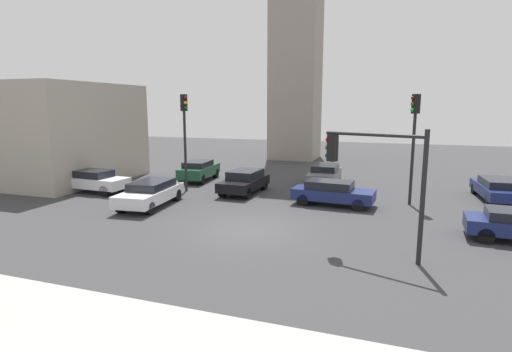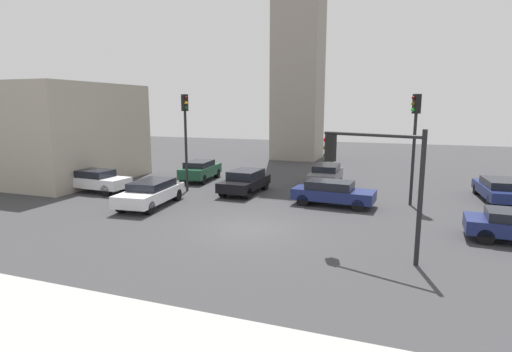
{
  "view_description": "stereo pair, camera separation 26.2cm",
  "coord_description": "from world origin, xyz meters",
  "px_view_note": "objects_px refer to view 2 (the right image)",
  "views": [
    {
      "loc": [
        5.83,
        -15.9,
        5.26
      ],
      "look_at": [
        -1.22,
        4.31,
        1.57
      ],
      "focal_mm": 28.56,
      "sensor_mm": 36.0,
      "label": 1
    },
    {
      "loc": [
        6.08,
        -15.82,
        5.26
      ],
      "look_at": [
        -1.22,
        4.31,
        1.57
      ],
      "focal_mm": 28.56,
      "sensor_mm": 36.0,
      "label": 2
    }
  ],
  "objects_px": {
    "car_6": "(326,174)",
    "car_7": "(245,181)",
    "car_5": "(95,180)",
    "traffic_light_0": "(415,130)",
    "car_2": "(200,170)",
    "traffic_light_2": "(186,125)",
    "car_4": "(501,189)",
    "traffic_light_1": "(370,165)",
    "car_3": "(151,192)",
    "car_1": "(332,192)"
  },
  "relations": [
    {
      "from": "traffic_light_1",
      "to": "car_2",
      "type": "relative_size",
      "value": 1.07
    },
    {
      "from": "traffic_light_0",
      "to": "traffic_light_1",
      "type": "height_order",
      "value": "traffic_light_0"
    },
    {
      "from": "car_3",
      "to": "car_4",
      "type": "bearing_deg",
      "value": 107.8
    },
    {
      "from": "traffic_light_0",
      "to": "car_4",
      "type": "height_order",
      "value": "traffic_light_0"
    },
    {
      "from": "car_2",
      "to": "car_7",
      "type": "distance_m",
      "value": 5.34
    },
    {
      "from": "car_4",
      "to": "car_7",
      "type": "xyz_separation_m",
      "value": [
        -14.24,
        -2.82,
        0.06
      ]
    },
    {
      "from": "traffic_light_2",
      "to": "traffic_light_1",
      "type": "bearing_deg",
      "value": -0.88
    },
    {
      "from": "traffic_light_2",
      "to": "car_6",
      "type": "distance_m",
      "value": 9.75
    },
    {
      "from": "traffic_light_0",
      "to": "traffic_light_1",
      "type": "distance_m",
      "value": 8.5
    },
    {
      "from": "traffic_light_1",
      "to": "car_6",
      "type": "bearing_deg",
      "value": -54.0
    },
    {
      "from": "car_1",
      "to": "car_6",
      "type": "relative_size",
      "value": 1.0
    },
    {
      "from": "traffic_light_0",
      "to": "car_7",
      "type": "xyz_separation_m",
      "value": [
        -9.48,
        -0.16,
        -3.31
      ]
    },
    {
      "from": "car_3",
      "to": "car_4",
      "type": "height_order",
      "value": "car_3"
    },
    {
      "from": "traffic_light_1",
      "to": "car_2",
      "type": "bearing_deg",
      "value": -22.27
    },
    {
      "from": "car_2",
      "to": "car_3",
      "type": "bearing_deg",
      "value": -177.48
    },
    {
      "from": "traffic_light_2",
      "to": "car_5",
      "type": "xyz_separation_m",
      "value": [
        -5.18,
        -2.21,
        -3.36
      ]
    },
    {
      "from": "traffic_light_2",
      "to": "car_3",
      "type": "height_order",
      "value": "traffic_light_2"
    },
    {
      "from": "car_4",
      "to": "car_6",
      "type": "bearing_deg",
      "value": 79.37
    },
    {
      "from": "car_1",
      "to": "car_2",
      "type": "relative_size",
      "value": 1.04
    },
    {
      "from": "car_2",
      "to": "traffic_light_2",
      "type": "bearing_deg",
      "value": -170.7
    },
    {
      "from": "car_2",
      "to": "car_4",
      "type": "xyz_separation_m",
      "value": [
        18.78,
        -0.0,
        -0.09
      ]
    },
    {
      "from": "car_7",
      "to": "car_6",
      "type": "bearing_deg",
      "value": 135.9
    },
    {
      "from": "car_5",
      "to": "car_6",
      "type": "xyz_separation_m",
      "value": [
        13.04,
        6.9,
        0.01
      ]
    },
    {
      "from": "car_2",
      "to": "car_3",
      "type": "relative_size",
      "value": 0.9
    },
    {
      "from": "car_3",
      "to": "car_6",
      "type": "xyz_separation_m",
      "value": [
        7.74,
        8.79,
        0.03
      ]
    },
    {
      "from": "traffic_light_2",
      "to": "car_2",
      "type": "height_order",
      "value": "traffic_light_2"
    },
    {
      "from": "car_2",
      "to": "traffic_light_1",
      "type": "bearing_deg",
      "value": -136.45
    },
    {
      "from": "traffic_light_0",
      "to": "car_3",
      "type": "xyz_separation_m",
      "value": [
        -13.01,
        -4.9,
        -3.32
      ]
    },
    {
      "from": "car_6",
      "to": "car_2",
      "type": "bearing_deg",
      "value": -83.23
    },
    {
      "from": "traffic_light_2",
      "to": "car_5",
      "type": "relative_size",
      "value": 1.39
    },
    {
      "from": "traffic_light_1",
      "to": "traffic_light_2",
      "type": "distance_m",
      "value": 13.82
    },
    {
      "from": "traffic_light_1",
      "to": "car_6",
      "type": "relative_size",
      "value": 1.04
    },
    {
      "from": "traffic_light_0",
      "to": "traffic_light_2",
      "type": "height_order",
      "value": "traffic_light_2"
    },
    {
      "from": "car_4",
      "to": "car_6",
      "type": "xyz_separation_m",
      "value": [
        -10.03,
        1.23,
        0.07
      ]
    },
    {
      "from": "car_4",
      "to": "car_6",
      "type": "height_order",
      "value": "car_6"
    },
    {
      "from": "car_4",
      "to": "car_5",
      "type": "bearing_deg",
      "value": 100.18
    },
    {
      "from": "traffic_light_1",
      "to": "car_2",
      "type": "distance_m",
      "value": 16.78
    },
    {
      "from": "traffic_light_0",
      "to": "car_2",
      "type": "relative_size",
      "value": 1.39
    },
    {
      "from": "car_1",
      "to": "car_3",
      "type": "bearing_deg",
      "value": -155.37
    },
    {
      "from": "traffic_light_0",
      "to": "car_2",
      "type": "bearing_deg",
      "value": -44.2
    },
    {
      "from": "car_6",
      "to": "car_7",
      "type": "bearing_deg",
      "value": -47.38
    },
    {
      "from": "car_1",
      "to": "car_6",
      "type": "bearing_deg",
      "value": 108.13
    },
    {
      "from": "car_1",
      "to": "car_5",
      "type": "relative_size",
      "value": 1.02
    },
    {
      "from": "car_3",
      "to": "traffic_light_0",
      "type": "bearing_deg",
      "value": 105.41
    },
    {
      "from": "car_3",
      "to": "car_5",
      "type": "xyz_separation_m",
      "value": [
        -5.3,
        1.89,
        0.02
      ]
    },
    {
      "from": "car_2",
      "to": "car_3",
      "type": "xyz_separation_m",
      "value": [
        1.0,
        -7.55,
        -0.05
      ]
    },
    {
      "from": "car_6",
      "to": "car_7",
      "type": "relative_size",
      "value": 1.03
    },
    {
      "from": "traffic_light_0",
      "to": "car_3",
      "type": "height_order",
      "value": "traffic_light_0"
    },
    {
      "from": "car_1",
      "to": "car_6",
      "type": "xyz_separation_m",
      "value": [
        -1.34,
        5.42,
        0.04
      ]
    },
    {
      "from": "car_7",
      "to": "traffic_light_1",
      "type": "bearing_deg",
      "value": 46.16
    }
  ]
}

